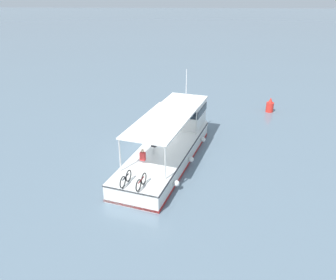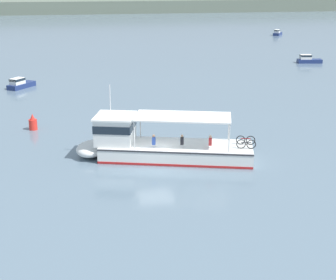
# 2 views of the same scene
# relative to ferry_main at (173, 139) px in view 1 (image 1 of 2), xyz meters

# --- Properties ---
(ground_plane) EXTENTS (400.00, 400.00, 0.00)m
(ground_plane) POSITION_rel_ferry_main_xyz_m (-0.08, -1.23, -1.02)
(ground_plane) COLOR slate
(ferry_main) EXTENTS (13.06, 6.59, 5.32)m
(ferry_main) POSITION_rel_ferry_main_xyz_m (0.00, 0.00, 0.00)
(ferry_main) COLOR white
(ferry_main) RESTS_ON ground
(channel_buoy) EXTENTS (0.70, 0.70, 1.40)m
(channel_buoy) POSITION_rel_ferry_main_xyz_m (-9.04, 8.87, -0.45)
(channel_buoy) COLOR red
(channel_buoy) RESTS_ON ground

